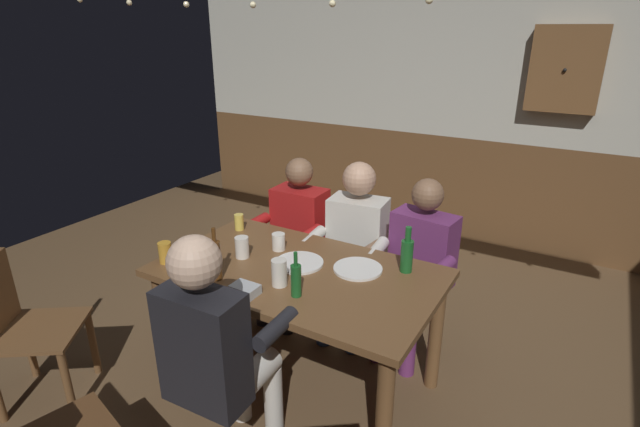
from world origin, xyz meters
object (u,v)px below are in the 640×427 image
object	(u,v)px
dining_table	(298,288)
pint_glass_4	(279,273)
person_2	(417,261)
person_3	(215,346)
bottle_0	(216,259)
chair_empty_far_end	(23,327)
person_0	(294,231)
bottle_1	(407,254)
bottle_2	(296,280)
pint_glass_3	(279,242)
wall_dart_cabinet	(566,69)
pint_glass_0	(242,247)
plate_1	(358,269)
pint_glass_2	(165,253)
person_1	(354,241)
condiment_caddy	(245,290)
pint_glass_1	(239,222)

from	to	relation	value
dining_table	pint_glass_4	xyz separation A→B (m)	(0.01, -0.19, 0.19)
person_2	person_3	xyz separation A→B (m)	(-0.46, -1.37, 0.05)
person_2	bottle_0	world-z (taller)	person_2
person_3	chair_empty_far_end	size ratio (longest dim) A/B	1.44
person_0	bottle_1	xyz separation A→B (m)	(1.00, -0.39, 0.23)
bottle_2	chair_empty_far_end	bearing A→B (deg)	-155.57
pint_glass_3	wall_dart_cabinet	world-z (taller)	wall_dart_cabinet
pint_glass_0	bottle_0	bearing A→B (deg)	-79.59
dining_table	plate_1	size ratio (longest dim) A/B	5.72
person_0	chair_empty_far_end	distance (m)	1.76
plate_1	bottle_2	xyz separation A→B (m)	(-0.15, -0.40, 0.08)
person_0	bottle_0	bearing A→B (deg)	97.98
bottle_0	pint_glass_0	distance (m)	0.29
pint_glass_2	pint_glass_4	world-z (taller)	pint_glass_4
dining_table	pint_glass_2	bearing A→B (deg)	-156.58
chair_empty_far_end	bottle_1	size ratio (longest dim) A/B	3.31
pint_glass_0	person_0	bearing A→B (deg)	98.19
plate_1	bottle_1	xyz separation A→B (m)	(0.24, 0.12, 0.10)
person_0	plate_1	distance (m)	0.93
pint_glass_4	bottle_2	bearing A→B (deg)	-18.99
person_1	bottle_0	distance (m)	1.07
bottle_0	pint_glass_3	bearing A→B (deg)	80.96
person_2	person_3	size ratio (longest dim) A/B	0.93
person_3	bottle_1	distance (m)	1.12
dining_table	plate_1	world-z (taller)	plate_1
person_2	bottle_0	size ratio (longest dim) A/B	3.95
dining_table	bottle_1	distance (m)	0.64
bottle_2	pint_glass_3	size ratio (longest dim) A/B	2.35
condiment_caddy	pint_glass_2	world-z (taller)	pint_glass_2
person_3	bottle_0	bearing A→B (deg)	127.27
dining_table	person_0	size ratio (longest dim) A/B	1.33
person_3	bottle_2	world-z (taller)	person_3
person_2	pint_glass_2	distance (m)	1.54
bottle_0	bottle_2	world-z (taller)	bottle_0
pint_glass_3	pint_glass_2	bearing A→B (deg)	-134.72
person_2	pint_glass_3	xyz separation A→B (m)	(-0.70, -0.52, 0.18)
dining_table	condiment_caddy	bearing A→B (deg)	-104.01
person_1	bottle_1	bearing A→B (deg)	136.11
bottle_2	pint_glass_1	distance (m)	0.95
person_2	condiment_caddy	size ratio (longest dim) A/B	8.40
bottle_1	pint_glass_3	bearing A→B (deg)	-170.64
pint_glass_0	person_2	bearing A→B (deg)	40.79
person_3	person_1	bearing A→B (deg)	87.07
wall_dart_cabinet	pint_glass_0	bearing A→B (deg)	-117.06
person_0	pint_glass_1	bearing A→B (deg)	65.03
person_1	wall_dart_cabinet	xyz separation A→B (m)	(0.97, 1.92, 1.04)
bottle_1	pint_glass_4	world-z (taller)	bottle_1
person_3	pint_glass_2	bearing A→B (deg)	149.18
bottle_1	wall_dart_cabinet	bearing A→B (deg)	78.94
person_0	wall_dart_cabinet	distance (m)	2.64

